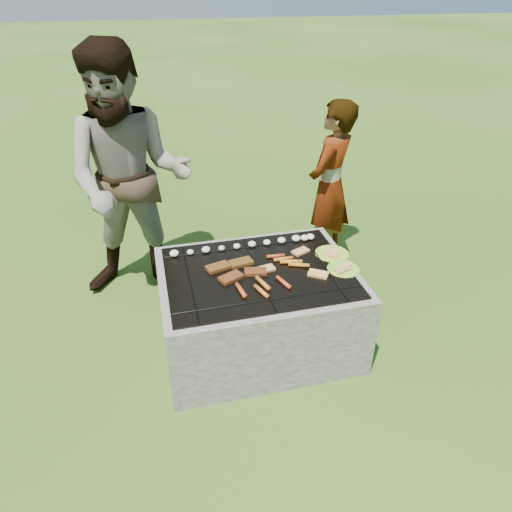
{
  "coord_description": "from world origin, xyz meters",
  "views": [
    {
      "loc": [
        -0.62,
        -2.44,
        2.27
      ],
      "look_at": [
        0.0,
        0.05,
        0.7
      ],
      "focal_mm": 32.0,
      "sensor_mm": 36.0,
      "label": 1
    }
  ],
  "objects_px": {
    "plate_far": "(332,254)",
    "cook": "(330,187)",
    "plate_near": "(343,269)",
    "fire_pit": "(258,311)",
    "bystander": "(130,181)"
  },
  "relations": [
    {
      "from": "plate_far",
      "to": "cook",
      "type": "height_order",
      "value": "cook"
    },
    {
      "from": "plate_near",
      "to": "cook",
      "type": "distance_m",
      "value": 1.1
    },
    {
      "from": "plate_far",
      "to": "fire_pit",
      "type": "bearing_deg",
      "value": -170.76
    },
    {
      "from": "plate_far",
      "to": "plate_near",
      "type": "distance_m",
      "value": 0.2
    },
    {
      "from": "fire_pit",
      "to": "bystander",
      "type": "xyz_separation_m",
      "value": [
        -0.76,
        0.89,
        0.69
      ]
    },
    {
      "from": "plate_near",
      "to": "bystander",
      "type": "xyz_separation_m",
      "value": [
        -1.32,
        1.0,
        0.37
      ]
    },
    {
      "from": "fire_pit",
      "to": "cook",
      "type": "distance_m",
      "value": 1.36
    },
    {
      "from": "bystander",
      "to": "plate_near",
      "type": "bearing_deg",
      "value": -25.58
    },
    {
      "from": "fire_pit",
      "to": "cook",
      "type": "relative_size",
      "value": 0.88
    },
    {
      "from": "plate_far",
      "to": "bystander",
      "type": "bearing_deg",
      "value": 148.97
    },
    {
      "from": "plate_near",
      "to": "bystander",
      "type": "height_order",
      "value": "bystander"
    },
    {
      "from": "plate_near",
      "to": "cook",
      "type": "relative_size",
      "value": 0.16
    },
    {
      "from": "fire_pit",
      "to": "cook",
      "type": "bearing_deg",
      "value": 47.23
    },
    {
      "from": "fire_pit",
      "to": "cook",
      "type": "height_order",
      "value": "cook"
    },
    {
      "from": "fire_pit",
      "to": "plate_far",
      "type": "distance_m",
      "value": 0.66
    }
  ]
}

